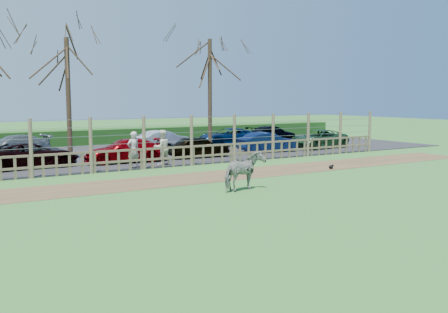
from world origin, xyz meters
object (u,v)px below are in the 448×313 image
car_2 (32,155)px  car_9 (12,146)px  zebra (244,171)px  tree_right (210,67)px  visitor_a (133,150)px  tree_mid (67,69)px  car_5 (267,142)px  car_4 (199,146)px  car_11 (163,140)px  visitor_b (162,147)px  car_12 (228,137)px  car_3 (125,151)px  car_6 (318,139)px  crow (331,167)px  car_13 (272,134)px

car_2 → car_9: bearing=-3.1°
zebra → car_2: bearing=12.5°
tree_right → car_9: (-11.48, 2.35, -4.60)m
zebra → visitor_a: size_ratio=0.97×
tree_mid → car_5: (11.22, -2.64, -4.23)m
car_4 → car_11: same height
visitor_b → zebra: bearing=86.5°
zebra → visitor_a: bearing=-5.4°
tree_mid → car_9: 5.67m
car_2 → car_4: bearing=-97.3°
tree_right → car_5: 6.00m
tree_mid → car_11: (6.50, 2.23, -4.23)m
zebra → car_9: 16.19m
car_12 → visitor_a: bearing=-48.5°
zebra → car_3: (-0.97, 9.54, -0.07)m
car_3 → car_6: same height
car_2 → car_6: (17.93, -0.15, 0.00)m
zebra → crow: zebra is taller
tree_right → car_11: (-2.50, 1.73, -4.60)m
crow → car_13: 14.08m
tree_right → car_2: tree_right is taller
car_3 → car_5: 9.19m
zebra → car_2: (-5.42, 10.03, -0.07)m
car_2 → tree_mid: bearing=-49.5°
car_2 → car_3: 4.48m
visitor_a → car_4: (4.68, 2.15, -0.26)m
tree_mid → car_13: bearing=9.7°
car_12 → car_13: same height
visitor_a → car_11: (4.85, 7.26, -0.26)m
tree_mid → car_12: tree_mid is taller
car_3 → car_12: size_ratio=0.96×
car_9 → tree_mid: bearing=33.4°
car_9 → car_13: size_ratio=1.00×
car_2 → car_9: 5.20m
crow → car_3: 10.37m
car_3 → car_11: 6.75m
car_3 → car_11: size_ratio=1.14×
car_2 → car_3: size_ratio=1.04×
car_3 → car_5: bearing=95.5°
car_9 → car_12: size_ratio=0.96×
car_11 → car_12: 4.91m
tree_right → car_6: tree_right is taller
crow → car_3: (-7.50, 7.15, 0.54)m
car_5 → car_9: same height
car_3 → car_2: bearing=-92.0°
tree_mid → car_5: bearing=-13.3°
car_3 → car_4: (4.28, -0.05, 0.00)m
car_9 → car_11: (8.98, -0.62, 0.00)m
crow → tree_mid: bearing=133.7°
car_6 → car_5: bearing=-94.9°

